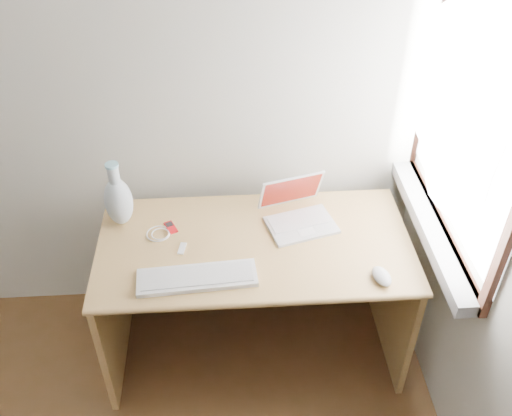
{
  "coord_description": "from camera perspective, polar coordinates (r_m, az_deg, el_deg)",
  "views": [
    {
      "loc": [
        0.83,
        -0.49,
        2.38
      ],
      "look_at": [
        0.95,
        1.35,
        0.89
      ],
      "focal_mm": 40.0,
      "sensor_mm": 36.0,
      "label": 1
    }
  ],
  "objects": [
    {
      "name": "ipod",
      "position": [
        2.57,
        -8.52,
        -1.92
      ],
      "size": [
        0.07,
        0.09,
        0.01
      ],
      "rotation": [
        0.0,
        0.0,
        0.43
      ],
      "color": "red",
      "rests_on": "desk"
    },
    {
      "name": "window",
      "position": [
        2.29,
        19.87,
        7.57
      ],
      "size": [
        0.11,
        0.99,
        1.1
      ],
      "color": "white",
      "rests_on": "right_wall"
    },
    {
      "name": "external_keyboard",
      "position": [
        2.31,
        -5.91,
        -6.93
      ],
      "size": [
        0.49,
        0.18,
        0.02
      ],
      "rotation": [
        0.0,
        0.0,
        0.07
      ],
      "color": "white",
      "rests_on": "desk"
    },
    {
      "name": "remote",
      "position": [
        2.46,
        -7.4,
        -4.02
      ],
      "size": [
        0.04,
        0.07,
        0.01
      ],
      "primitive_type": "cube",
      "rotation": [
        0.0,
        0.0,
        -0.18
      ],
      "color": "white",
      "rests_on": "desk"
    },
    {
      "name": "back_wall",
      "position": [
        2.62,
        -22.21,
        11.65
      ],
      "size": [
        3.5,
        0.04,
        2.6
      ],
      "primitive_type": "cube",
      "color": "silver",
      "rests_on": "floor"
    },
    {
      "name": "vase",
      "position": [
        2.56,
        -13.61,
        0.81
      ],
      "size": [
        0.12,
        0.12,
        0.32
      ],
      "color": "silver",
      "rests_on": "desk"
    },
    {
      "name": "desk",
      "position": [
        2.67,
        -0.25,
        -5.56
      ],
      "size": [
        1.36,
        0.68,
        0.72
      ],
      "color": "tan",
      "rests_on": "floor"
    },
    {
      "name": "mouse",
      "position": [
        2.35,
        12.46,
        -6.68
      ],
      "size": [
        0.09,
        0.12,
        0.04
      ],
      "primitive_type": "ellipsoid",
      "rotation": [
        0.0,
        0.0,
        0.24
      ],
      "color": "silver",
      "rests_on": "desk"
    },
    {
      "name": "cable_coil",
      "position": [
        2.54,
        -9.73,
        -2.54
      ],
      "size": [
        0.13,
        0.13,
        0.01
      ],
      "primitive_type": "torus",
      "rotation": [
        0.0,
        0.0,
        -0.29
      ],
      "color": "white",
      "rests_on": "desk"
    },
    {
      "name": "laptop",
      "position": [
        2.56,
        4.49,
        -0.48
      ],
      "size": [
        0.34,
        0.32,
        0.2
      ],
      "rotation": [
        0.0,
        0.0,
        0.27
      ],
      "color": "silver",
      "rests_on": "desk"
    }
  ]
}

